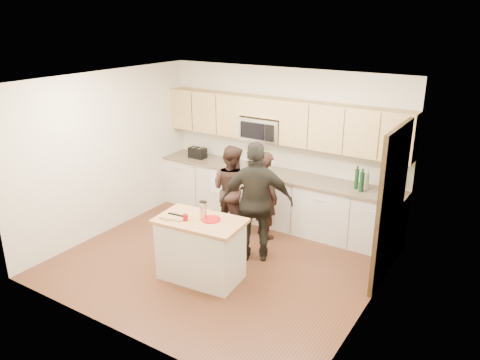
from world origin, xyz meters
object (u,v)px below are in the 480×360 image
Objects in this scene: island at (201,249)px; woman_right at (256,202)px; woman_center at (232,189)px; woman_left at (266,195)px; toaster at (197,153)px.

island is 1.07m from woman_right.
woman_right reaches higher than woman_center.
woman_center is (-0.48, 1.51, 0.31)m from island.
woman_right reaches higher than woman_left.
woman_center reaches higher than toaster.
toaster is at bearing 8.53° from woman_left.
woman_left reaches higher than island.
woman_left is at bearing -16.84° from toaster.
island is at bearing -52.18° from toaster.
woman_left is (1.80, -0.55, -0.30)m from toaster.
toaster is at bearing -24.27° from woman_center.
woman_center reaches higher than island.
island is at bearing 38.09° from woman_right.
woman_right is (0.85, -0.62, 0.16)m from woman_center.
woman_right is (2.06, -1.29, -0.12)m from toaster.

